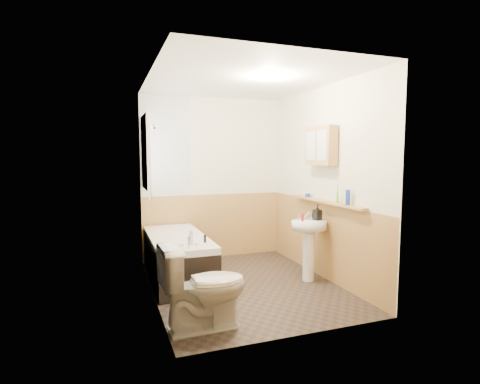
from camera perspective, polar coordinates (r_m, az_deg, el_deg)
name	(u,v)px	position (r m, az deg, el deg)	size (l,w,h in m)	color
floor	(244,285)	(4.80, 0.63, -13.97)	(2.80, 2.80, 0.00)	black
ceiling	(244,80)	(4.61, 0.66, 16.76)	(2.80, 2.80, 0.00)	white
wall_back	(213,178)	(5.88, -4.17, 2.08)	(2.20, 0.02, 2.50)	#EFE9C5
wall_front	(301,197)	(3.26, 9.34, -0.73)	(2.20, 0.02, 2.50)	#EFE9C5
wall_left	(151,188)	(4.28, -13.43, 0.67)	(0.02, 2.80, 2.50)	#EFE9C5
wall_right	(323,183)	(5.03, 12.57, 1.39)	(0.02, 2.80, 2.50)	#EFE9C5
wainscot_right	(321,239)	(5.13, 12.19, -7.00)	(0.01, 2.80, 1.00)	tan
wainscot_front	(299,281)	(3.44, 8.95, -13.21)	(2.20, 0.01, 1.00)	tan
wainscot_back	(213,226)	(5.95, -4.06, -5.16)	(2.20, 0.01, 1.00)	tan
tile_cladding_left	(153,187)	(4.28, -13.14, 0.68)	(0.01, 2.80, 2.50)	white
tile_return_back	(166,146)	(5.69, -11.24, 6.92)	(0.75, 0.01, 1.50)	white
window	(146,152)	(5.21, -14.18, 5.89)	(0.03, 0.79, 0.99)	white
bathtub	(178,256)	(5.02, -9.49, -9.63)	(0.70, 1.64, 0.71)	black
shower_riser	(151,149)	(4.84, -13.44, 6.43)	(0.10, 0.07, 1.12)	silver
toilet	(204,287)	(3.58, -5.54, -14.21)	(0.45, 0.81, 0.79)	white
sink	(309,238)	(4.89, 10.46, -6.83)	(0.46, 0.37, 0.89)	white
pine_shelf	(325,202)	(4.88, 12.85, -1.44)	(0.10, 1.56, 0.03)	tan
medicine_cabinet	(321,146)	(4.90, 12.21, 6.90)	(0.14, 0.55, 0.50)	tan
foam_can	(348,197)	(4.48, 16.10, -0.79)	(0.05, 0.05, 0.18)	#19339E
green_bottle	(337,193)	(4.65, 14.62, -0.13)	(0.05, 0.05, 0.24)	#59C647
black_jar	(308,195)	(5.25, 10.29, -0.48)	(0.07, 0.07, 0.05)	#19339E
soap_bottle	(317,216)	(4.86, 11.70, -3.67)	(0.09, 0.20, 0.09)	black
clear_bottle	(303,218)	(4.74, 9.51, -3.87)	(0.03, 0.03, 0.09)	maroon
blue_gel	(191,238)	(4.41, -7.46, -6.90)	(0.05, 0.03, 0.17)	silver
cream_jar	(169,248)	(4.22, -10.75, -8.39)	(0.07, 0.07, 0.05)	black
orange_bottle	(205,239)	(4.51, -5.37, -7.10)	(0.03, 0.03, 0.09)	black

